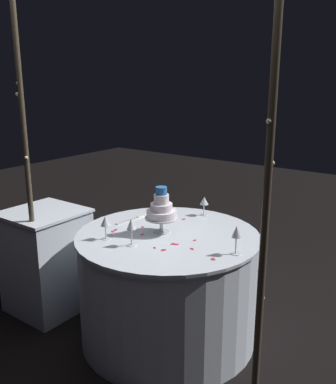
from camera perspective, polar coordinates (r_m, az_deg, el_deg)
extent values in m
plane|color=black|center=(3.17, 0.00, -18.64)|extent=(12.00, 12.00, 0.00)
cylinder|color=#473D2D|center=(1.92, 13.01, -2.96)|extent=(0.04, 0.04, 2.35)
cylinder|color=#473D2D|center=(3.00, -18.44, 3.13)|extent=(0.04, 0.04, 2.35)
sphere|color=#F9EAB2|center=(3.02, -18.39, 1.52)|extent=(0.02, 0.02, 0.02)
sphere|color=#F9EAB2|center=(3.12, -17.68, -4.77)|extent=(0.02, 0.02, 0.02)
sphere|color=#F9EAB2|center=(2.03, 12.33, -10.32)|extent=(0.02, 0.02, 0.02)
sphere|color=#F9EAB2|center=(3.17, -17.72, -6.88)|extent=(0.02, 0.02, 0.02)
sphere|color=#F9EAB2|center=(1.82, 13.43, 9.26)|extent=(0.02, 0.02, 0.02)
sphere|color=#F9EAB2|center=(2.97, -18.57, 4.39)|extent=(0.02, 0.02, 0.02)
sphere|color=#F9EAB2|center=(2.09, 12.58, -13.75)|extent=(0.02, 0.02, 0.02)
sphere|color=#F9EAB2|center=(2.95, -19.65, 12.32)|extent=(0.02, 0.02, 0.02)
sphere|color=#F9EAB2|center=(2.29, 11.76, -22.20)|extent=(0.02, 0.02, 0.02)
sphere|color=#F9EAB2|center=(2.94, -19.58, 13.67)|extent=(0.02, 0.02, 0.02)
sphere|color=#F9EAB2|center=(1.87, 13.83, 3.80)|extent=(0.02, 0.02, 0.02)
sphere|color=#F9EAB2|center=(3.34, -17.22, -13.96)|extent=(0.02, 0.02, 0.02)
cylinder|color=silver|center=(2.98, 0.00, -12.72)|extent=(1.20, 1.20, 0.74)
cylinder|color=silver|center=(2.82, 0.00, -5.90)|extent=(1.23, 1.23, 0.02)
cube|color=silver|center=(3.44, -16.00, -9.00)|extent=(0.52, 0.52, 0.78)
cube|color=silver|center=(3.30, -16.50, -2.66)|extent=(0.54, 0.54, 0.02)
cylinder|color=silver|center=(2.85, -0.82, -5.38)|extent=(0.11, 0.11, 0.01)
cylinder|color=silver|center=(2.83, -0.83, -4.45)|extent=(0.02, 0.02, 0.09)
cylinder|color=silver|center=(2.82, -0.83, -3.49)|extent=(0.22, 0.22, 0.01)
cylinder|color=white|center=(2.81, -0.83, -2.94)|extent=(0.20, 0.20, 0.05)
cylinder|color=white|center=(2.79, -0.84, -2.01)|extent=(0.15, 0.15, 0.05)
cylinder|color=white|center=(2.78, -0.84, -0.92)|extent=(0.10, 0.10, 0.06)
cylinder|color=#2D6BB7|center=(2.76, -0.85, 0.20)|extent=(0.07, 0.07, 0.05)
cylinder|color=silver|center=(2.77, -8.34, -6.23)|extent=(0.06, 0.06, 0.00)
cylinder|color=silver|center=(2.75, -8.37, -5.35)|extent=(0.01, 0.01, 0.09)
cone|color=silver|center=(2.73, -8.44, -3.85)|extent=(0.06, 0.06, 0.07)
cylinder|color=silver|center=(3.21, 4.85, -3.06)|extent=(0.06, 0.06, 0.00)
cylinder|color=silver|center=(3.20, 4.87, -2.34)|extent=(0.01, 0.01, 0.08)
cone|color=silver|center=(3.18, 4.89, -1.16)|extent=(0.07, 0.07, 0.06)
cylinder|color=silver|center=(2.55, 9.09, -8.19)|extent=(0.06, 0.06, 0.00)
cylinder|color=silver|center=(2.53, 9.14, -7.09)|extent=(0.01, 0.01, 0.10)
cone|color=silver|center=(2.50, 9.22, -5.28)|extent=(0.06, 0.06, 0.07)
cylinder|color=silver|center=(2.65, -4.91, -7.14)|extent=(0.06, 0.06, 0.00)
cylinder|color=silver|center=(2.63, -4.93, -6.06)|extent=(0.01, 0.01, 0.10)
cone|color=silver|center=(2.60, -4.97, -4.30)|extent=(0.06, 0.06, 0.07)
cube|color=silver|center=(3.08, -5.40, -3.86)|extent=(0.05, 0.22, 0.01)
cube|color=white|center=(3.17, -3.50, -3.22)|extent=(0.03, 0.09, 0.01)
ellipsoid|color=#E02D47|center=(2.91, -7.07, -5.08)|extent=(0.04, 0.04, 0.00)
ellipsoid|color=#E02D47|center=(2.46, 6.11, -8.97)|extent=(0.04, 0.04, 0.00)
ellipsoid|color=#E02D47|center=(2.57, -0.59, -7.81)|extent=(0.04, 0.04, 0.00)
ellipsoid|color=#E02D47|center=(3.11, 2.14, -3.66)|extent=(0.03, 0.04, 0.00)
ellipsoid|color=#E02D47|center=(2.72, 3.63, -6.51)|extent=(0.02, 0.03, 0.00)
ellipsoid|color=#E02D47|center=(2.65, 1.18, -7.06)|extent=(0.04, 0.04, 0.00)
ellipsoid|color=#E02D47|center=(2.60, -1.81, -7.50)|extent=(0.03, 0.02, 0.00)
ellipsoid|color=#E02D47|center=(2.81, -3.47, -5.74)|extent=(0.03, 0.03, 0.00)
ellipsoid|color=#E02D47|center=(2.88, -7.47, -5.31)|extent=(0.04, 0.03, 0.00)
ellipsoid|color=#E02D47|center=(2.59, 3.25, -7.63)|extent=(0.03, 0.03, 0.00)
ellipsoid|color=#E02D47|center=(2.66, 0.68, -6.99)|extent=(0.03, 0.04, 0.00)
ellipsoid|color=#E02D47|center=(2.95, -3.43, -4.71)|extent=(0.03, 0.03, 0.00)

